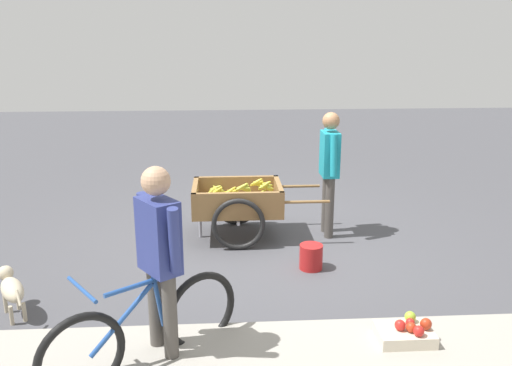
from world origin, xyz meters
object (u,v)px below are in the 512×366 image
Objects in this scene: vendor_person at (329,163)px; dog at (11,288)px; bicycle at (145,330)px; fruit_cart at (238,203)px; plastic_bucket at (311,257)px; cyclist_person at (159,251)px; apple_crate at (405,339)px.

dog is (3.25, 1.85, -0.67)m from vendor_person.
bicycle is at bearing 55.37° from vendor_person.
fruit_cart reaches higher than plastic_bucket.
bicycle is 2.32× the size of dog.
vendor_person reaches higher than dog.
vendor_person is 0.99× the size of cyclist_person.
plastic_bucket is at bearing -130.47° from cyclist_person.
apple_crate is (-1.26, 2.67, -0.31)m from fruit_cart.
dog reaches higher than plastic_bucket.
bicycle is 0.87× the size of cyclist_person.
fruit_cart is at bearing -103.55° from cyclist_person.
cyclist_person is 2.67× the size of dog.
vendor_person reaches higher than bicycle.
plastic_bucket is (-1.54, -1.75, -0.21)m from bicycle.
dog is (1.33, -0.92, -0.08)m from bicycle.
bicycle is at bearing 74.50° from fruit_cart.
fruit_cart is 1.20× the size of bicycle.
fruit_cart is 1.04× the size of cyclist_person.
bicycle is at bearing 48.67° from plastic_bucket.
plastic_bucket is (0.37, 1.02, -0.80)m from vendor_person.
vendor_person is at bearing -110.13° from plastic_bucket.
cyclist_person is at bearing 76.45° from fruit_cart.
dog is at bearing -13.69° from apple_crate.
cyclist_person reaches higher than dog.
bicycle reaches higher than dog.
cyclist_person reaches higher than apple_crate.
bicycle is 2.05m from apple_crate.
fruit_cart is 2.81m from cyclist_person.
dog is at bearing 29.69° from vendor_person.
fruit_cart reaches higher than dog.
fruit_cart is at bearing -64.71° from apple_crate.
fruit_cart is 2.97m from apple_crate.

